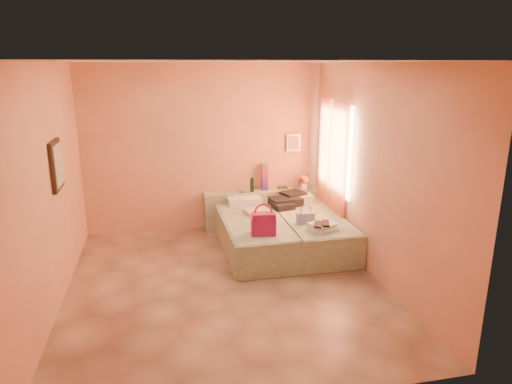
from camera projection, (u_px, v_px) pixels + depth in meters
ground at (226, 285)px, 5.94m from camera, size 4.50×4.50×0.00m
room_walls at (232, 141)px, 6.03m from camera, size 4.02×4.51×2.81m
headboard_ledge at (263, 208)px, 8.03m from camera, size 2.05×0.30×0.65m
bed_left at (254, 235)px, 6.98m from camera, size 0.92×2.01×0.50m
bed_right at (310, 231)px, 7.17m from camera, size 0.92×2.01×0.50m
water_bottle at (252, 185)px, 7.84m from camera, size 0.07×0.07×0.24m
rainbow_box at (265, 177)px, 7.94m from camera, size 0.10×0.10×0.46m
small_dish at (242, 192)px, 7.82m from camera, size 0.14×0.14×0.03m
green_book at (283, 188)px, 8.08m from camera, size 0.18×0.14×0.03m
flower_vase at (304, 181)px, 7.99m from camera, size 0.25×0.25×0.29m
magenta_handbag at (263, 224)px, 6.27m from camera, size 0.36×0.23×0.32m
khaki_garment at (257, 212)px, 7.19m from camera, size 0.40×0.34×0.06m
clothes_pile at (288, 200)px, 7.61m from camera, size 0.68×0.68×0.17m
blue_handbag at (306, 218)px, 6.71m from camera, size 0.27×0.13×0.17m
towel_stack at (324, 227)px, 6.45m from camera, size 0.43×0.40×0.10m
sandal_pair at (322, 224)px, 6.38m from camera, size 0.28×0.32×0.03m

